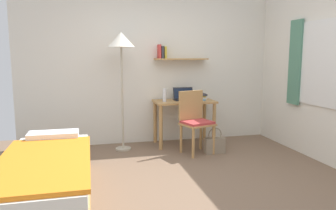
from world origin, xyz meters
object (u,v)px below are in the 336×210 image
at_px(desk, 184,109).
at_px(standing_lamp, 121,46).
at_px(desk_chair, 195,119).
at_px(water_bottle, 165,95).
at_px(handbag, 215,145).
at_px(laptop, 184,97).
at_px(book_stack, 200,96).
at_px(bed, 47,179).

distance_m(desk, standing_lamp, 1.43).
bearing_deg(desk_chair, water_bottle, 130.36).
distance_m(standing_lamp, water_bottle, 1.01).
distance_m(water_bottle, handbag, 1.10).
xyz_separation_m(laptop, book_stack, (0.27, -0.06, 0.00)).
relative_size(desk, book_stack, 3.93).
bearing_deg(book_stack, desk, -174.64).
xyz_separation_m(book_stack, handbag, (0.02, -0.63, -0.65)).
bearing_deg(bed, standing_lamp, 61.07).
bearing_deg(water_bottle, handbag, -40.04).
xyz_separation_m(laptop, handbag, (0.29, -0.69, -0.65)).
distance_m(bed, laptop, 2.75).
bearing_deg(bed, desk_chair, 32.75).
xyz_separation_m(desk_chair, standing_lamp, (-1.04, 0.42, 1.08)).
bearing_deg(desk, desk_chair, -87.03).
relative_size(laptop, water_bottle, 1.61).
bearing_deg(book_stack, bed, -141.27).
xyz_separation_m(bed, book_stack, (2.23, 1.79, 0.55)).
distance_m(standing_lamp, laptop, 1.32).
height_order(laptop, book_stack, laptop).
bearing_deg(laptop, water_bottle, -157.37).
distance_m(laptop, book_stack, 0.27).
height_order(bed, desk, desk).
bearing_deg(laptop, desk, -102.34).
height_order(laptop, handbag, laptop).
bearing_deg(bed, laptop, 43.32).
distance_m(desk_chair, standing_lamp, 1.55).
bearing_deg(laptop, bed, -136.68).
height_order(desk_chair, standing_lamp, standing_lamp).
height_order(desk, standing_lamp, standing_lamp).
bearing_deg(water_bottle, laptop, 22.63).
xyz_separation_m(desk_chair, book_stack, (0.26, 0.52, 0.27)).
bearing_deg(handbag, book_stack, 91.68).
distance_m(desk, handbag, 0.82).
bearing_deg(desk, standing_lamp, -175.65).
bearing_deg(standing_lamp, water_bottle, 1.32).
distance_m(desk, water_bottle, 0.43).
xyz_separation_m(bed, handbag, (2.24, 1.15, -0.11)).
relative_size(standing_lamp, laptop, 5.21).
distance_m(bed, desk_chair, 2.35).
bearing_deg(laptop, book_stack, -13.14).
height_order(desk_chair, laptop, laptop).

